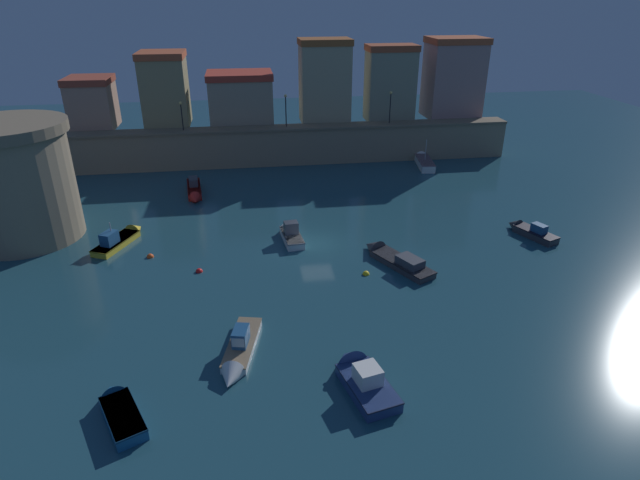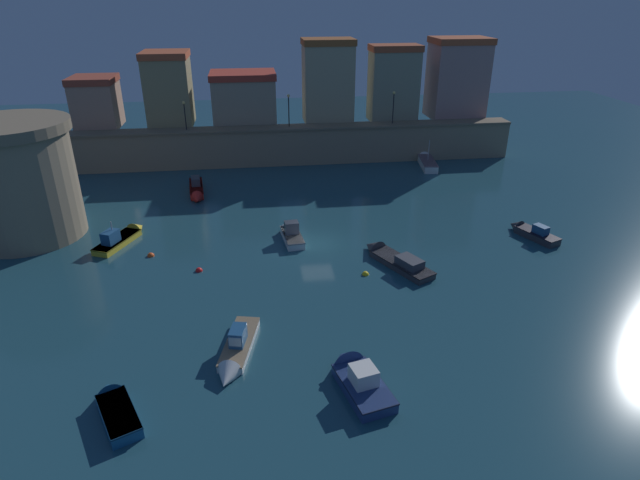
% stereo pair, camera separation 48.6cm
% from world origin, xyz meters
% --- Properties ---
extents(ground_plane, '(122.60, 122.60, 0.00)m').
position_xyz_m(ground_plane, '(0.00, 0.00, 0.00)').
color(ground_plane, '#1E4756').
extents(quay_wall, '(50.14, 2.60, 4.20)m').
position_xyz_m(quay_wall, '(0.00, 21.58, 2.11)').
color(quay_wall, gray).
rests_on(quay_wall, ground).
extents(old_town_backdrop, '(46.94, 5.94, 9.14)m').
position_xyz_m(old_town_backdrop, '(1.28, 25.13, 7.87)').
color(old_town_backdrop, tan).
rests_on(old_town_backdrop, ground).
extents(fortress_tower, '(9.20, 9.20, 9.21)m').
position_xyz_m(fortress_tower, '(-22.71, 4.82, 4.66)').
color(fortress_tower, gray).
rests_on(fortress_tower, ground).
extents(quay_lamp_0, '(0.32, 0.32, 3.06)m').
position_xyz_m(quay_lamp_0, '(-11.55, 21.58, 6.26)').
color(quay_lamp_0, black).
rests_on(quay_lamp_0, quay_wall).
extents(quay_lamp_1, '(0.32, 0.32, 3.52)m').
position_xyz_m(quay_lamp_1, '(-0.38, 21.58, 6.53)').
color(quay_lamp_1, black).
rests_on(quay_lamp_1, quay_wall).
extents(quay_lamp_2, '(0.32, 0.32, 3.56)m').
position_xyz_m(quay_lamp_2, '(11.39, 21.58, 6.55)').
color(quay_lamp_2, black).
rests_on(quay_lamp_2, quay_wall).
extents(moored_boat_0, '(1.81, 6.00, 1.68)m').
position_xyz_m(moored_boat_0, '(-10.17, 12.50, 0.48)').
color(moored_boat_0, red).
rests_on(moored_boat_0, ground).
extents(moored_boat_1, '(3.58, 5.62, 2.54)m').
position_xyz_m(moored_boat_1, '(-15.10, 2.69, 0.38)').
color(moored_boat_1, gold).
rests_on(moored_boat_1, ground).
extents(moored_boat_2, '(1.78, 4.67, 1.87)m').
position_xyz_m(moored_boat_2, '(-1.95, 1.56, 0.43)').
color(moored_boat_2, white).
rests_on(moored_boat_2, ground).
extents(moored_boat_3, '(4.39, 6.63, 1.57)m').
position_xyz_m(moored_boat_3, '(5.02, -3.55, 0.33)').
color(moored_boat_3, '#333338').
rests_on(moored_boat_3, ground).
extents(moored_boat_4, '(2.85, 4.65, 1.54)m').
position_xyz_m(moored_boat_4, '(17.23, -0.72, 0.38)').
color(moored_boat_4, '#333338').
rests_on(moored_boat_4, ground).
extents(moored_boat_5, '(2.60, 5.96, 1.81)m').
position_xyz_m(moored_boat_5, '(-6.15, -13.29, 0.36)').
color(moored_boat_5, white).
rests_on(moored_boat_5, ground).
extents(moored_boat_6, '(2.28, 6.34, 3.37)m').
position_xyz_m(moored_boat_6, '(14.84, 18.83, 0.44)').
color(moored_boat_6, white).
rests_on(moored_boat_6, ground).
extents(moored_boat_7, '(2.97, 4.34, 1.30)m').
position_xyz_m(moored_boat_7, '(-11.67, -16.63, 0.34)').
color(moored_boat_7, '#195689').
rests_on(moored_boat_7, ground).
extents(moored_boat_8, '(2.90, 5.06, 2.06)m').
position_xyz_m(moored_boat_8, '(-0.07, -16.05, 0.43)').
color(moored_boat_8, navy).
rests_on(moored_boat_8, ground).
extents(mooring_buoy_0, '(0.53, 0.53, 0.53)m').
position_xyz_m(mooring_buoy_0, '(-12.58, -0.29, 0.00)').
color(mooring_buoy_0, '#EA4C19').
rests_on(mooring_buoy_0, ground).
extents(mooring_buoy_1, '(0.50, 0.50, 0.50)m').
position_xyz_m(mooring_buoy_1, '(-8.84, -3.11, 0.00)').
color(mooring_buoy_1, red).
rests_on(mooring_buoy_1, ground).
extents(mooring_buoy_2, '(0.49, 0.49, 0.49)m').
position_xyz_m(mooring_buoy_2, '(2.72, -5.18, 0.00)').
color(mooring_buoy_2, yellow).
rests_on(mooring_buoy_2, ground).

